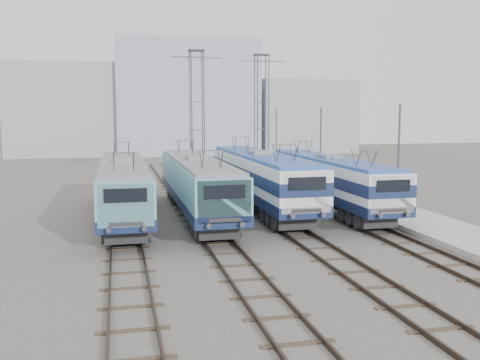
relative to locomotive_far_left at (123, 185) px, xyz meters
name	(u,v)px	position (x,y,z in m)	size (l,w,h in m)	color
ground	(262,242)	(6.75, -7.20, -2.19)	(160.00, 160.00, 0.00)	#514C47
platform	(373,205)	(16.95, 0.80, -2.04)	(4.00, 70.00, 0.30)	#9E9E99
locomotive_far_left	(123,185)	(0.00, 0.00, 0.00)	(2.78, 17.58, 3.31)	#142146
locomotive_center_left	(197,182)	(4.50, -0.05, 0.03)	(2.82, 17.82, 3.35)	#142146
locomotive_center_right	(260,175)	(9.00, 1.55, 0.16)	(2.93, 18.51, 3.48)	#142146
locomotive_far_right	(329,178)	(13.50, 0.43, 0.02)	(2.74, 17.28, 3.25)	#142146
catenary_tower_west	(197,112)	(6.75, 14.80, 4.45)	(4.50, 1.20, 12.00)	#3F4247
catenary_tower_east	(262,112)	(13.25, 16.80, 4.45)	(4.50, 1.20, 12.00)	#3F4247
mast_front	(398,166)	(15.35, -5.20, 1.31)	(0.12, 0.12, 7.00)	#3F4247
mast_mid	(320,151)	(15.35, 6.80, 1.31)	(0.12, 0.12, 7.00)	#3F4247
mast_rear	(276,143)	(15.35, 18.80, 1.31)	(0.12, 0.12, 7.00)	#3F4247
building_west	(70,110)	(-7.25, 54.80, 4.81)	(18.00, 12.00, 14.00)	gray
building_center	(185,98)	(10.75, 54.80, 6.81)	(22.00, 14.00, 18.00)	#919AB1
building_east	(301,117)	(30.75, 54.80, 3.81)	(16.00, 12.00, 12.00)	gray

